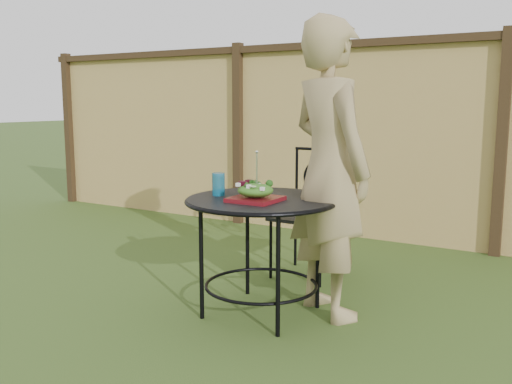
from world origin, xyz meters
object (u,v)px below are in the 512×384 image
salad_plate (255,199)px  patio_chair (311,209)px  patio_table (261,221)px  diner (330,169)px

salad_plate → patio_chair: bearing=96.7°
patio_table → salad_plate: salad_plate is taller
patio_table → patio_chair: (-0.10, 0.90, -0.08)m
patio_table → diner: 0.52m
patio_table → salad_plate: size_ratio=3.42×
diner → salad_plate: bearing=77.4°
patio_table → diner: (0.34, 0.23, 0.31)m
salad_plate → diner: bearing=45.6°
patio_table → patio_chair: size_ratio=0.97×
patio_table → patio_chair: patio_chair is taller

